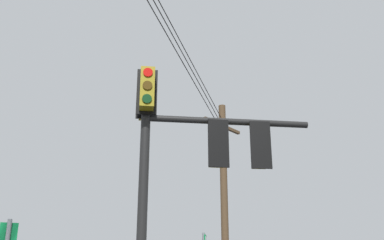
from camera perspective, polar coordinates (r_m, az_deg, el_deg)
signal_mast_assembly at (r=9.68m, az=-1.41°, el=-3.86°), size 3.18×2.79×6.12m
utility_pole_wooden at (r=18.11m, az=4.02°, el=-10.79°), size 2.37×0.29×8.80m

